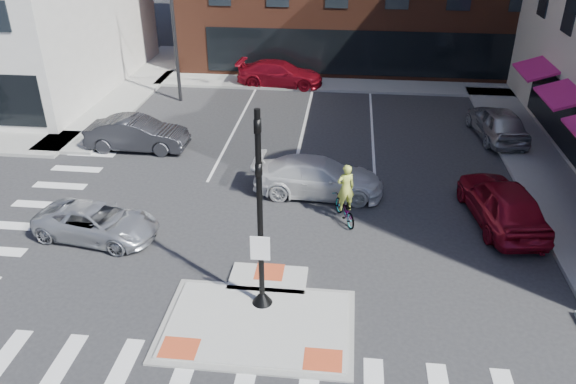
# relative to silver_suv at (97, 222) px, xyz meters

# --- Properties ---
(ground) EXTENTS (120.00, 120.00, 0.00)m
(ground) POSITION_rel_silver_suv_xyz_m (6.28, -3.45, -0.60)
(ground) COLOR #28282B
(ground) RESTS_ON ground
(refuge_island) EXTENTS (5.40, 4.65, 0.13)m
(refuge_island) POSITION_rel_silver_suv_xyz_m (6.28, -3.71, -0.55)
(refuge_island) COLOR gray
(refuge_island) RESTS_ON ground
(sidewalk_nw) EXTENTS (23.50, 20.50, 0.15)m
(sidewalk_nw) POSITION_rel_silver_suv_xyz_m (-10.48, 11.84, -0.53)
(sidewalk_nw) COLOR gray
(sidewalk_nw) RESTS_ON ground
(sidewalk_e) EXTENTS (3.00, 24.00, 0.15)m
(sidewalk_e) POSITION_rel_silver_suv_xyz_m (17.08, 6.55, -0.53)
(sidewalk_e) COLOR gray
(sidewalk_e) RESTS_ON ground
(sidewalk_n) EXTENTS (26.00, 3.00, 0.15)m
(sidewalk_n) POSITION_rel_silver_suv_xyz_m (9.28, 18.55, -0.53)
(sidewalk_n) COLOR gray
(sidewalk_n) RESTS_ON ground
(signal_pole) EXTENTS (0.60, 0.60, 5.98)m
(signal_pole) POSITION_rel_silver_suv_xyz_m (6.28, -3.05, 1.75)
(signal_pole) COLOR black
(signal_pole) RESTS_ON refuge_island
(silver_suv) EXTENTS (4.59, 2.65, 1.20)m
(silver_suv) POSITION_rel_silver_suv_xyz_m (0.00, 0.00, 0.00)
(silver_suv) COLOR silver
(silver_suv) RESTS_ON ground
(red_sedan) EXTENTS (2.73, 5.25, 1.71)m
(red_sedan) POSITION_rel_silver_suv_xyz_m (14.22, 2.55, 0.25)
(red_sedan) COLOR maroon
(red_sedan) RESTS_ON ground
(white_pickup) EXTENTS (5.19, 2.22, 1.49)m
(white_pickup) POSITION_rel_silver_suv_xyz_m (7.46, 4.07, 0.14)
(white_pickup) COLOR silver
(white_pickup) RESTS_ON ground
(bg_car_dark) EXTENTS (4.69, 1.66, 1.54)m
(bg_car_dark) POSITION_rel_silver_suv_xyz_m (-1.24, 7.55, 0.17)
(bg_car_dark) COLOR #29292E
(bg_car_dark) RESTS_ON ground
(bg_car_silver) EXTENTS (2.49, 4.92, 1.61)m
(bg_car_silver) POSITION_rel_silver_suv_xyz_m (15.78, 10.81, 0.20)
(bg_car_silver) COLOR #B3B7BB
(bg_car_silver) RESTS_ON ground
(bg_car_red) EXTENTS (5.41, 2.49, 1.53)m
(bg_car_red) POSITION_rel_silver_suv_xyz_m (4.19, 18.03, 0.16)
(bg_car_red) COLOR maroon
(bg_car_red) RESTS_ON ground
(cyclist) EXTENTS (1.27, 1.91, 2.27)m
(cyclist) POSITION_rel_silver_suv_xyz_m (8.56, 2.10, 0.16)
(cyclist) COLOR #3F3F44
(cyclist) RESTS_ON ground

